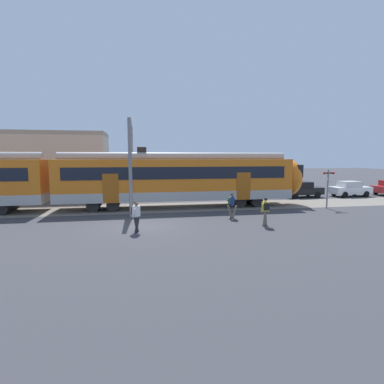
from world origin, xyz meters
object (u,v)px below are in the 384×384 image
(parked_car_white, at_px, (350,189))
(crossing_signal, at_px, (328,183))
(parked_car_black, at_px, (302,189))
(pedestrian_yellow, at_px, (265,209))
(pedestrian_navy, at_px, (232,203))
(pedestrian_white, at_px, (136,214))

(parked_car_white, height_order, crossing_signal, crossing_signal)
(parked_car_black, distance_m, crossing_signal, 6.68)
(parked_car_white, bearing_deg, pedestrian_yellow, -142.09)
(pedestrian_navy, bearing_deg, pedestrian_yellow, -63.75)
(pedestrian_yellow, height_order, crossing_signal, crossing_signal)
(pedestrian_white, height_order, parked_car_white, pedestrian_white)
(pedestrian_navy, height_order, crossing_signal, crossing_signal)
(pedestrian_navy, xyz_separation_m, crossing_signal, (8.42, 2.29, 1.02))
(pedestrian_yellow, xyz_separation_m, crossing_signal, (7.20, 4.76, 1.02))
(crossing_signal, bearing_deg, pedestrian_white, -161.36)
(pedestrian_yellow, xyz_separation_m, parked_car_black, (8.78, 11.14, -0.21))
(pedestrian_white, height_order, parked_car_black, pedestrian_white)
(pedestrian_navy, height_order, parked_car_white, pedestrian_navy)
(crossing_signal, bearing_deg, pedestrian_navy, -164.82)
(parked_car_black, bearing_deg, crossing_signal, -103.89)
(pedestrian_white, relative_size, crossing_signal, 0.56)
(pedestrian_white, distance_m, crossing_signal, 15.36)
(crossing_signal, bearing_deg, parked_car_white, 42.14)
(crossing_signal, bearing_deg, parked_car_black, 76.11)
(pedestrian_white, distance_m, pedestrian_navy, 6.64)
(pedestrian_white, distance_m, pedestrian_yellow, 7.32)
(pedestrian_white, relative_size, pedestrian_navy, 1.00)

